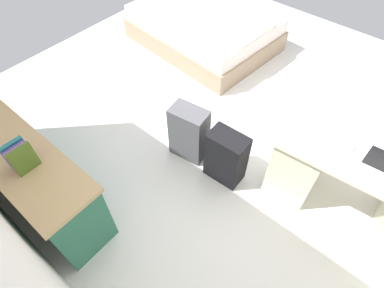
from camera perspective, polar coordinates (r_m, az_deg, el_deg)
The scene contains 9 objects.
ground_plane at distance 3.55m, azimuth 6.86°, elevation 2.51°, with size 5.88×5.88×0.00m, color silver.
desk at distance 3.01m, azimuth 27.91°, elevation -6.09°, with size 1.49×0.78×0.73m.
office_chair at distance 3.61m, azimuth 29.75°, elevation 5.15°, with size 0.52×0.52×0.94m.
credenza at distance 3.10m, azimuth -28.23°, elevation -4.35°, with size 1.80×0.48×0.75m.
bed at distance 4.72m, azimuth 2.36°, elevation 20.37°, with size 2.01×1.56×0.58m.
suitcase_black at distance 2.94m, azimuth 6.25°, elevation -2.41°, with size 0.36×0.22×0.58m, color black.
suitcase_spare_grey at distance 3.10m, azimuth -0.55°, elevation 2.02°, with size 0.36×0.22×0.61m, color #4C4C51.
computer_mouse at distance 2.73m, azimuth 27.13°, elevation -0.39°, with size 0.06×0.10×0.03m, color white.
book_row at distance 2.55m, azimuth -28.87°, elevation -1.99°, with size 0.15×0.17×0.24m.
Camera 1 is at (-1.19, 2.07, 2.63)m, focal length 29.19 mm.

